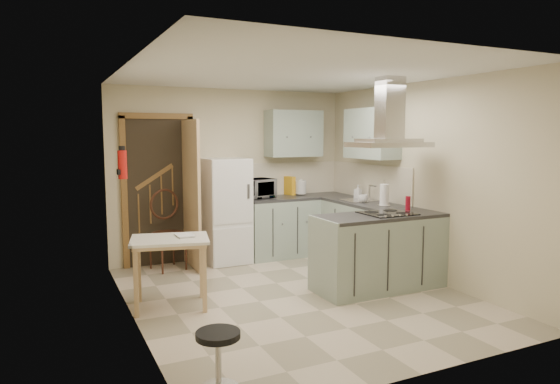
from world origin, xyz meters
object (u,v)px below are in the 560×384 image
extractor_hood (389,145)px  stool (218,360)px  microwave (256,189)px  fridge (226,211)px  peninsula (379,251)px  bentwood_chair (168,234)px  drop_leaf_table (171,273)px

extractor_hood → stool: 3.34m
stool → microwave: size_ratio=0.84×
fridge → peninsula: size_ratio=0.97×
peninsula → microwave: 2.22m
bentwood_chair → microwave: 1.45m
fridge → extractor_hood: bearing=-56.2°
peninsula → stool: peninsula is taller
fridge → stool: bearing=-110.5°
drop_leaf_table → microwave: size_ratio=1.55×
extractor_hood → stool: (-2.60, -1.44, -1.50)m
stool → drop_leaf_table: bearing=86.9°
microwave → peninsula: bearing=-84.0°
peninsula → microwave: size_ratio=3.00×
peninsula → bentwood_chair: size_ratio=1.56×
fridge → bentwood_chair: fridge is taller
fridge → extractor_hood: size_ratio=1.67×
peninsula → drop_leaf_table: 2.44m
extractor_hood → stool: extractor_hood is taller
bentwood_chair → fridge: bearing=-11.6°
extractor_hood → stool: size_ratio=2.06×
extractor_hood → bentwood_chair: bearing=138.4°
drop_leaf_table → bentwood_chair: bentwood_chair is taller
peninsula → bentwood_chair: bearing=137.0°
bentwood_chair → stool: bentwood_chair is taller
peninsula → extractor_hood: bearing=0.0°
peninsula → microwave: microwave is taller
fridge → drop_leaf_table: 1.98m
fridge → peninsula: 2.35m
peninsula → fridge: bearing=121.7°
extractor_hood → drop_leaf_table: size_ratio=1.12×
extractor_hood → microwave: size_ratio=1.74×
bentwood_chair → stool: (-0.42, -3.38, -0.28)m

